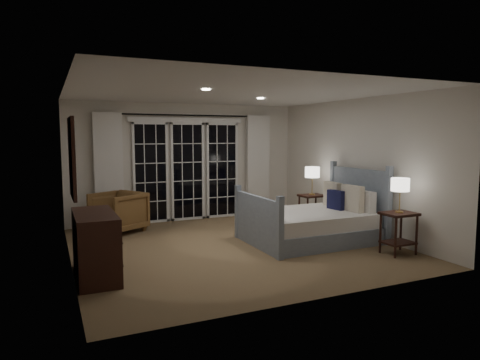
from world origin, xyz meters
name	(u,v)px	position (x,y,z in m)	size (l,w,h in m)	color
floor	(233,246)	(0.00, 0.00, 0.00)	(5.00, 5.00, 0.00)	olive
ceiling	(233,93)	(0.00, 0.00, 2.50)	(5.00, 5.00, 0.00)	silver
wall_left	(68,177)	(-2.50, 0.00, 1.25)	(0.02, 5.00, 2.50)	silver
wall_right	(356,166)	(2.50, 0.00, 1.25)	(0.02, 5.00, 2.50)	silver
wall_back	(187,162)	(0.00, 2.50, 1.25)	(5.00, 0.02, 2.50)	silver
wall_front	(324,188)	(0.00, -2.50, 1.25)	(5.00, 0.02, 2.50)	silver
french_doors	(188,170)	(0.00, 2.46, 1.09)	(2.50, 0.04, 2.20)	black
curtain_rod	(188,115)	(0.00, 2.40, 2.25)	(0.03, 0.03, 3.50)	black
curtain_left	(109,170)	(-1.65, 2.38, 1.15)	(0.55, 0.10, 2.25)	silver
curtain_right	(258,165)	(1.65, 2.38, 1.15)	(0.55, 0.10, 2.25)	silver
downlight_a	(261,98)	(0.80, 0.60, 2.49)	(0.12, 0.12, 0.01)	white
downlight_b	(206,90)	(-0.60, -0.40, 2.49)	(0.12, 0.12, 0.01)	white
bed	(313,223)	(1.42, -0.23, 0.32)	(2.12, 1.51, 1.23)	gray
nightstand_left	(399,227)	(2.14, -1.47, 0.43)	(0.50, 0.40, 0.65)	black
nightstand_right	(312,205)	(2.14, 0.89, 0.41)	(0.48, 0.38, 0.62)	black
lamp_left	(400,185)	(2.14, -1.47, 1.07)	(0.27, 0.27, 0.53)	tan
lamp_right	(312,173)	(2.14, 0.89, 1.08)	(0.29, 0.29, 0.57)	tan
armchair	(118,212)	(-1.56, 1.85, 0.38)	(0.82, 0.84, 0.77)	brown
dresser	(95,245)	(-2.23, -0.69, 0.42)	(0.51, 1.19, 0.84)	black
mirror	(72,158)	(-2.47, -0.69, 1.55)	(0.05, 0.85, 1.00)	black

